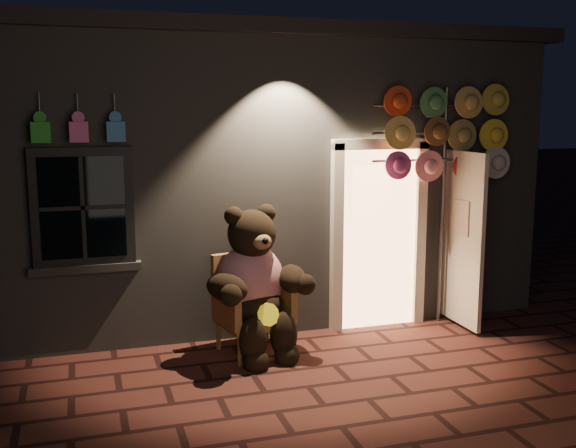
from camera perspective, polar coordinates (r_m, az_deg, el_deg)
name	(u,v)px	position (r m, az deg, el deg)	size (l,w,h in m)	color
ground	(308,387)	(6.38, 1.73, -13.59)	(60.00, 60.00, 0.00)	#4E221D
shop_building	(219,164)	(9.74, -5.89, 5.07)	(7.30, 5.95, 3.51)	slate
wicker_armchair	(250,303)	(7.11, -3.23, -6.73)	(0.81, 0.76, 1.02)	#A2723E
teddy_bear	(255,285)	(6.92, -2.84, -5.14)	(1.15, 0.99, 1.61)	#AD1228
hat_rack	(448,135)	(7.91, 13.42, 7.32)	(1.69, 0.22, 2.78)	#59595E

